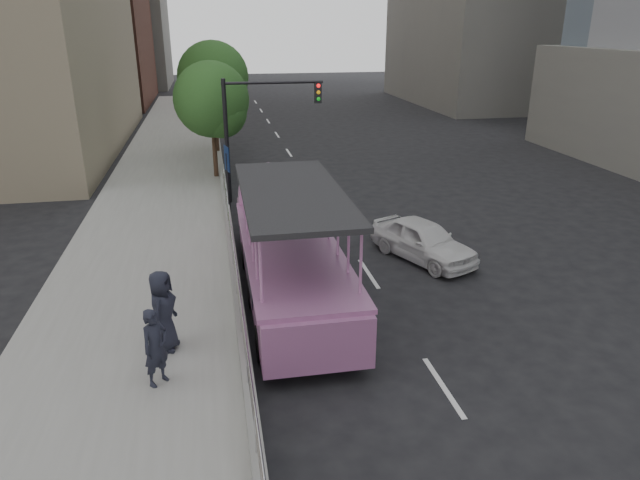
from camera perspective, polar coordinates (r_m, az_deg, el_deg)
The scene contains 12 objects.
ground at distance 14.13m, azimuth 5.28°, elevation -10.23°, with size 160.00×160.00×0.00m, color black.
sidewalk at distance 22.85m, azimuth -15.87°, elevation 1.86°, with size 5.50×80.00×0.30m, color #A2A29D.
kerb_wall at distance 15.20m, azimuth -8.21°, elevation -5.93°, with size 0.24×30.00×0.36m, color gray.
guardrail at distance 14.92m, azimuth -8.34°, elevation -3.66°, with size 0.07×22.00×0.71m.
duck_boat at distance 16.45m, azimuth -3.35°, elevation -0.74°, with size 2.56×10.00×3.32m.
car at distance 18.86m, azimuth 10.28°, elevation -0.02°, with size 1.57×3.90×1.33m, color white.
pedestrian_near at distance 12.20m, azimuth -16.12°, elevation -10.26°, with size 0.61×0.40×1.68m, color #20222F.
pedestrian_far at distance 13.32m, azimuth -15.44°, elevation -6.85°, with size 0.93×0.61×1.91m, color #20222F.
parking_sign at distance 22.28m, azimuth -9.21°, elevation 6.44°, with size 0.17×0.65×2.94m.
traffic_signal at distance 24.45m, azimuth -6.58°, elevation 11.84°, with size 4.20×0.32×5.20m.
street_tree_near at distance 27.74m, azimuth -10.58°, elevation 13.36°, with size 3.52×3.52×5.72m.
street_tree_far at distance 33.65m, azimuth -10.45°, elevation 15.47°, with size 3.97×3.97×6.45m.
Camera 1 is at (-3.52, -11.59, 7.28)m, focal length 32.00 mm.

